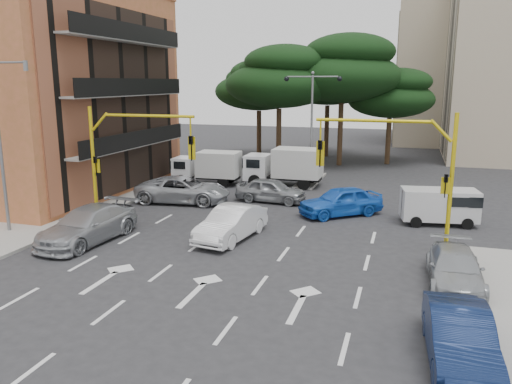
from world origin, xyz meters
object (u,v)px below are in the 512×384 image
car_white_hatch (231,223)px  car_blue_compact (341,201)px  car_silver_cross_a (183,190)px  box_truck_b (284,167)px  car_silver_parked (455,269)px  car_silver_cross_b (271,190)px  street_lamp_center (312,107)px  car_navy_parked (459,337)px  van_white (439,206)px  signal_mast_left (123,150)px  box_truck_a (207,168)px  signal_mast_right (407,163)px  street_lamp_left (3,136)px  car_silver_wagon (88,225)px

car_white_hatch → car_blue_compact: (4.27, 5.80, 0.03)m
car_silver_cross_a → box_truck_b: (4.65, 6.62, 0.56)m
car_silver_cross_a → car_silver_parked: bearing=-127.3°
car_blue_compact → car_silver_cross_b: 4.89m
street_lamp_center → car_silver_cross_a: 11.61m
car_silver_cross_a → car_silver_parked: size_ratio=1.26×
street_lamp_center → car_white_hatch: 15.45m
car_navy_parked → car_silver_parked: 5.39m
street_lamp_center → van_white: street_lamp_center is taller
signal_mast_left → street_lamp_center: bearing=64.1°
signal_mast_left → car_blue_compact: (10.24, 5.10, -3.09)m
street_lamp_center → car_blue_compact: bearing=-68.9°
car_white_hatch → car_silver_parked: size_ratio=1.03×
car_silver_parked → box_truck_a: (-15.56, 14.27, 0.54)m
box_truck_b → signal_mast_right: bearing=-145.4°
street_lamp_left → car_blue_compact: street_lamp_left is taller
signal_mast_right → car_silver_cross_b: size_ratio=1.40×
street_lamp_center → car_silver_wagon: street_lamp_center is taller
street_lamp_center → box_truck_b: 4.82m
car_navy_parked → car_silver_cross_a: bearing=132.3°
car_navy_parked → box_truck_b: 23.01m
car_blue_compact → car_silver_wagon: car_blue_compact is taller
signal_mast_left → car_silver_cross_a: size_ratio=1.06×
van_white → signal_mast_left: bearing=-82.1°
street_lamp_left → car_blue_compact: size_ratio=1.71×
car_white_hatch → car_silver_parked: bearing=-7.1°
car_navy_parked → box_truck_b: bearing=112.0°
car_blue_compact → car_silver_wagon: bearing=-90.7°
car_blue_compact → car_silver_cross_b: bearing=-151.4°
street_lamp_left → box_truck_a: (4.43, 13.83, -3.53)m
car_white_hatch → car_silver_wagon: size_ratio=0.85×
car_silver_cross_a → box_truck_b: 8.11m
signal_mast_right → car_silver_cross_b: 11.00m
car_white_hatch → car_silver_parked: 9.93m
car_silver_wagon → car_silver_parked: (15.71, -0.46, -0.14)m
street_lamp_center → car_silver_cross_b: street_lamp_center is taller
car_silver_parked → car_blue_compact: bearing=120.3°
street_lamp_left → street_lamp_center: size_ratio=1.03×
car_silver_cross_b → box_truck_b: box_truck_b is taller
car_white_hatch → car_navy_parked: car_white_hatch is taller
signal_mast_left → van_white: size_ratio=1.61×
signal_mast_right → box_truck_b: signal_mast_right is taller
street_lamp_center → car_navy_parked: bearing=-69.8°
signal_mast_right → signal_mast_left: size_ratio=1.00×
street_lamp_left → street_lamp_center: street_lamp_left is taller
signal_mast_right → street_lamp_left: street_lamp_left is taller
signal_mast_right → car_silver_cross_a: size_ratio=1.06×
car_silver_wagon → signal_mast_left: bearing=91.5°
street_lamp_left → car_silver_parked: 20.41m
box_truck_a → car_white_hatch: bearing=-155.4°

